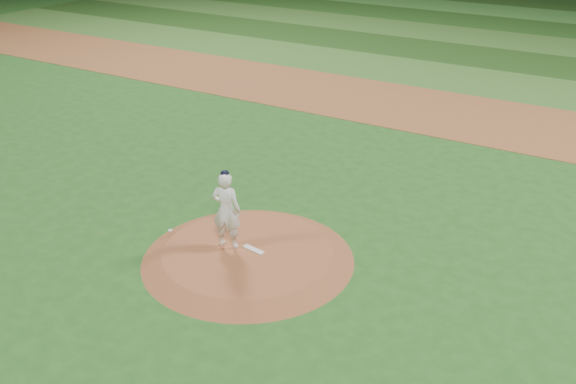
{
  "coord_description": "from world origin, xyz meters",
  "views": [
    {
      "loc": [
        8.24,
        -11.65,
        8.81
      ],
      "look_at": [
        0.0,
        2.0,
        1.1
      ],
      "focal_mm": 40.0,
      "sensor_mm": 36.0,
      "label": 1
    }
  ],
  "objects_px": {
    "rosin_bag": "(170,230)",
    "pitcher_on_mound": "(226,210)",
    "pitchers_mound": "(248,255)",
    "pitching_rubber": "(253,249)"
  },
  "relations": [
    {
      "from": "rosin_bag",
      "to": "pitcher_on_mound",
      "type": "bearing_deg",
      "value": 6.28
    },
    {
      "from": "rosin_bag",
      "to": "pitchers_mound",
      "type": "bearing_deg",
      "value": 6.58
    },
    {
      "from": "pitchers_mound",
      "to": "pitching_rubber",
      "type": "distance_m",
      "value": 0.2
    },
    {
      "from": "pitchers_mound",
      "to": "pitching_rubber",
      "type": "relative_size",
      "value": 8.54
    },
    {
      "from": "pitchers_mound",
      "to": "pitcher_on_mound",
      "type": "xyz_separation_m",
      "value": [
        -0.58,
        -0.08,
        1.18
      ]
    },
    {
      "from": "pitching_rubber",
      "to": "rosin_bag",
      "type": "relative_size",
      "value": 4.98
    },
    {
      "from": "pitcher_on_mound",
      "to": "rosin_bag",
      "type": "bearing_deg",
      "value": -173.72
    },
    {
      "from": "pitching_rubber",
      "to": "pitcher_on_mound",
      "type": "bearing_deg",
      "value": -156.77
    },
    {
      "from": "pitching_rubber",
      "to": "pitcher_on_mound",
      "type": "height_order",
      "value": "pitcher_on_mound"
    },
    {
      "from": "pitchers_mound",
      "to": "pitching_rubber",
      "type": "xyz_separation_m",
      "value": [
        0.11,
        0.09,
        0.14
      ]
    }
  ]
}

